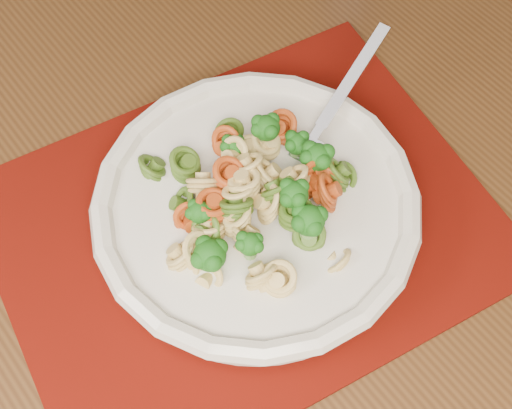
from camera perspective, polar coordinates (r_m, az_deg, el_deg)
dining_table at (r=0.79m, az=-7.76°, el=1.67°), size 1.43×0.93×0.74m
placemat at (r=0.64m, az=-0.96°, el=-1.75°), size 0.48×0.41×0.00m
pasta_bowl at (r=0.61m, az=-0.00°, el=-0.40°), size 0.28×0.28×0.05m
pasta_broccoli_heap at (r=0.60m, az=0.00°, el=0.29°), size 0.24×0.24×0.06m
fork at (r=0.63m, az=3.99°, el=4.38°), size 0.18×0.07×0.08m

